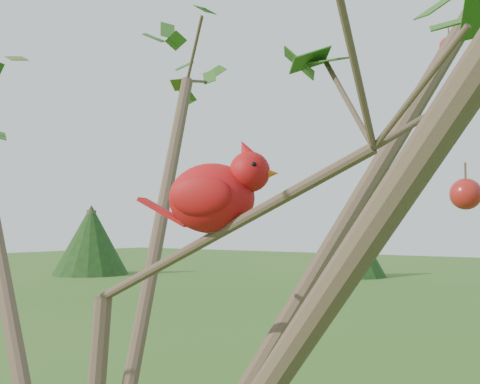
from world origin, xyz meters
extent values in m
sphere|color=#A41B16|center=(0.67, 0.06, 2.13)|extent=(0.04, 0.04, 0.04)
sphere|color=#A41B16|center=(0.49, 0.61, 2.49)|extent=(0.04, 0.04, 0.04)
ellipsoid|color=red|center=(0.25, 0.08, 2.14)|extent=(0.18, 0.16, 0.12)
sphere|color=red|center=(0.31, 0.10, 2.18)|extent=(0.09, 0.09, 0.07)
cone|color=red|center=(0.30, 0.10, 2.22)|extent=(0.06, 0.05, 0.05)
cone|color=#D85914|center=(0.34, 0.11, 2.18)|extent=(0.04, 0.03, 0.03)
ellipsoid|color=black|center=(0.33, 0.11, 2.18)|extent=(0.03, 0.04, 0.03)
cube|color=red|center=(0.17, 0.04, 2.12)|extent=(0.10, 0.06, 0.05)
ellipsoid|color=red|center=(0.22, 0.12, 2.14)|extent=(0.11, 0.07, 0.07)
ellipsoid|color=red|center=(0.26, 0.03, 2.14)|extent=(0.11, 0.07, 0.07)
cylinder|color=#3E2C21|center=(-9.80, 21.85, 1.20)|extent=(0.36, 0.36, 2.41)
cone|color=black|center=(-9.80, 21.85, 1.30)|extent=(2.81, 2.81, 2.61)
cylinder|color=#3E2C21|center=(-19.25, 16.36, 1.37)|extent=(0.41, 0.41, 2.74)
cone|color=black|center=(-19.25, 16.36, 1.48)|extent=(3.19, 3.19, 2.96)
camera|label=1|loc=(0.88, -0.72, 2.09)|focal=45.00mm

